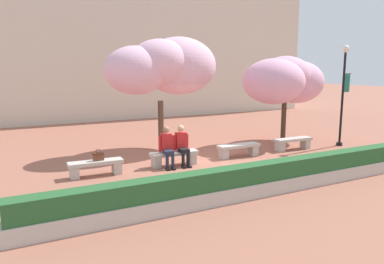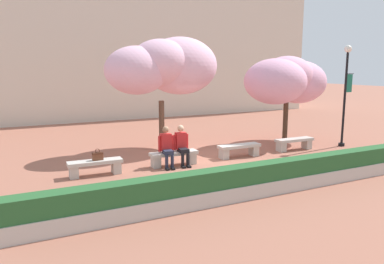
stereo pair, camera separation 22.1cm
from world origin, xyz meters
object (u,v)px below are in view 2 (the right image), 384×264
at_px(person_seated_left, 167,145).
at_px(cherry_tree_main, 165,66).
at_px(cherry_tree_secondary, 286,80).
at_px(stone_bench_center, 239,149).
at_px(stone_bench_near_west, 174,156).
at_px(person_seated_right, 182,144).
at_px(stone_bench_near_east, 294,142).
at_px(stone_bench_west_end, 95,166).
at_px(lamp_post_with_banner, 346,86).
at_px(handbag, 98,156).

xyz_separation_m(person_seated_left, cherry_tree_main, (0.95, 2.34, 2.45)).
relative_size(person_seated_left, cherry_tree_secondary, 0.33).
relative_size(stone_bench_center, cherry_tree_secondary, 0.40).
bearing_deg(stone_bench_near_west, person_seated_right, -11.85).
height_order(stone_bench_near_east, person_seated_right, person_seated_right).
relative_size(stone_bench_near_west, stone_bench_near_east, 1.00).
height_order(stone_bench_near_east, person_seated_left, person_seated_left).
distance_m(stone_bench_west_end, stone_bench_near_west, 2.50).
bearing_deg(cherry_tree_secondary, stone_bench_west_end, -170.81).
distance_m(stone_bench_near_east, cherry_tree_main, 5.66).
bearing_deg(cherry_tree_main, stone_bench_center, -51.59).
xyz_separation_m(person_seated_left, cherry_tree_secondary, (5.89, 1.37, 1.88)).
relative_size(stone_bench_near_west, cherry_tree_main, 0.36).
relative_size(cherry_tree_secondary, lamp_post_with_banner, 0.99).
distance_m(stone_bench_center, handbag, 4.93).
bearing_deg(cherry_tree_secondary, person_seated_left, -166.93).
bearing_deg(stone_bench_near_east, person_seated_left, -179.42).
xyz_separation_m(stone_bench_near_east, cherry_tree_secondary, (0.62, 1.31, 2.29)).
height_order(handbag, cherry_tree_main, cherry_tree_main).
distance_m(stone_bench_near_west, person_seated_right, 0.48).
bearing_deg(lamp_post_with_banner, cherry_tree_secondary, 135.07).
distance_m(stone_bench_near_east, person_seated_left, 5.29).
relative_size(person_seated_right, handbag, 3.81).
height_order(stone_bench_west_end, stone_bench_near_west, same).
relative_size(person_seated_left, cherry_tree_main, 0.29).
bearing_deg(cherry_tree_main, person_seated_left, -112.14).
height_order(cherry_tree_main, cherry_tree_secondary, cherry_tree_main).
xyz_separation_m(handbag, cherry_tree_main, (3.10, 2.29, 2.57)).
xyz_separation_m(stone_bench_west_end, stone_bench_center, (5.00, 0.00, 0.00)).
bearing_deg(person_seated_left, cherry_tree_main, 67.86).
distance_m(stone_bench_near_west, stone_bench_center, 2.50).
distance_m(person_seated_left, lamp_post_with_banner, 7.68).
distance_m(stone_bench_west_end, cherry_tree_secondary, 8.54).
height_order(stone_bench_near_east, cherry_tree_secondary, cherry_tree_secondary).
xyz_separation_m(cherry_tree_secondary, lamp_post_with_banner, (1.60, -1.60, -0.21)).
relative_size(person_seated_right, cherry_tree_secondary, 0.33).
relative_size(handbag, lamp_post_with_banner, 0.09).
bearing_deg(lamp_post_with_banner, person_seated_right, 178.11).
relative_size(stone_bench_west_end, cherry_tree_main, 0.36).
bearing_deg(lamp_post_with_banner, stone_bench_near_west, 177.76).
bearing_deg(stone_bench_west_end, cherry_tree_main, 35.72).
distance_m(person_seated_left, cherry_tree_main, 3.52).
bearing_deg(stone_bench_center, person_seated_left, -178.91).
bearing_deg(person_seated_left, lamp_post_with_banner, -1.76).
relative_size(cherry_tree_main, lamp_post_with_banner, 1.12).
height_order(person_seated_left, cherry_tree_secondary, cherry_tree_secondary).
bearing_deg(cherry_tree_main, handbag, -143.63).
height_order(stone_bench_center, cherry_tree_main, cherry_tree_main).
relative_size(stone_bench_near_west, handbag, 4.65).
bearing_deg(cherry_tree_secondary, stone_bench_center, -157.16).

